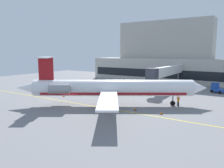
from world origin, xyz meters
TOP-DOWN VIEW (x-y plane):
  - ground at (-0.00, 0.00)m, footprint 120.00×120.00m
  - terminal_building at (3.63, 46.42)m, footprint 61.58×11.99m
  - jet_bridge_west at (8.14, 27.66)m, footprint 2.40×23.16m
  - regional_jet at (5.47, 4.74)m, footprint 31.03×26.18m
  - baggage_tug at (20.18, 30.03)m, footprint 3.49×3.05m
  - pushback_tractor at (7.79, 22.86)m, footprint 3.12×2.11m
  - fuel_tank at (11.02, 32.88)m, footprint 7.99×2.87m
  - marshaller at (16.22, 11.07)m, footprint 0.80×0.39m
  - safety_cone_alpha at (15.55, 4.26)m, footprint 0.47×0.47m
  - safety_cone_bravo at (-2.57, 13.68)m, footprint 0.47×0.47m
  - safety_cone_charlie at (-7.60, 5.69)m, footprint 0.47×0.47m
  - safety_cone_delta at (10.93, 4.22)m, footprint 0.47×0.47m

SIDE VIEW (x-z plane):
  - ground at x=0.00m, z-range -0.10..0.00m
  - safety_cone_alpha at x=15.55m, z-range -0.03..0.52m
  - safety_cone_bravo at x=-2.57m, z-range -0.03..0.52m
  - safety_cone_charlie at x=-7.60m, z-range -0.03..0.52m
  - safety_cone_delta at x=10.93m, z-range -0.03..0.52m
  - pushback_tractor at x=7.79m, z-range -0.09..1.85m
  - marshaller at x=16.22m, z-range 0.02..1.92m
  - baggage_tug at x=20.18m, z-range -0.14..2.26m
  - fuel_tank at x=11.02m, z-range 0.15..2.37m
  - regional_jet at x=5.47m, z-range -1.21..7.78m
  - jet_bridge_west at x=8.14m, z-range 1.75..8.01m
  - terminal_building at x=3.63m, z-range -2.54..18.17m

